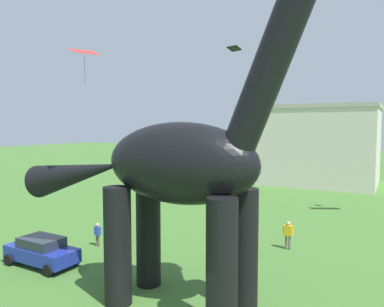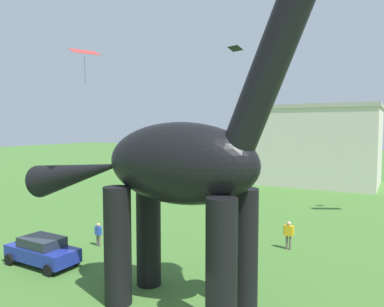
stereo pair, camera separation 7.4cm
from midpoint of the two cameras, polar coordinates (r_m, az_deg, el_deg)
The scene contains 8 objects.
dinosaur_sculpture at distance 15.38m, azimuth -1.99°, elevation -1.47°, with size 15.97×3.38×16.69m.
parked_sedan_left at distance 22.48m, azimuth -21.77°, elevation -13.58°, with size 4.25×2.02×1.55m.
person_strolling_adult at distance 29.50m, azimuth -10.29°, elevation -8.55°, with size 0.67×0.29×1.78m.
person_watching_child at distance 24.70m, azimuth -14.00°, elevation -11.56°, with size 0.56×0.24×1.48m.
person_far_spectator at distance 24.11m, azimuth 14.61°, elevation -11.57°, with size 0.66×0.29×1.75m.
kite_apex at distance 17.60m, azimuth -15.95°, elevation 14.66°, with size 1.30×1.46×1.54m.
kite_mid_right at distance 34.28m, azimuth 6.66°, elevation 15.62°, with size 1.38×1.16×0.33m.
background_building_block at distance 52.48m, azimuth 17.77°, elevation 1.34°, with size 16.88×12.12×10.22m.
Camera 2 is at (6.98, -10.00, 7.55)m, focal length 34.98 mm.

